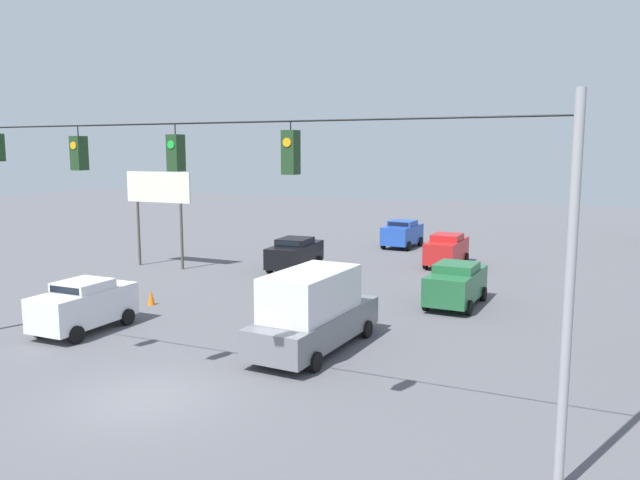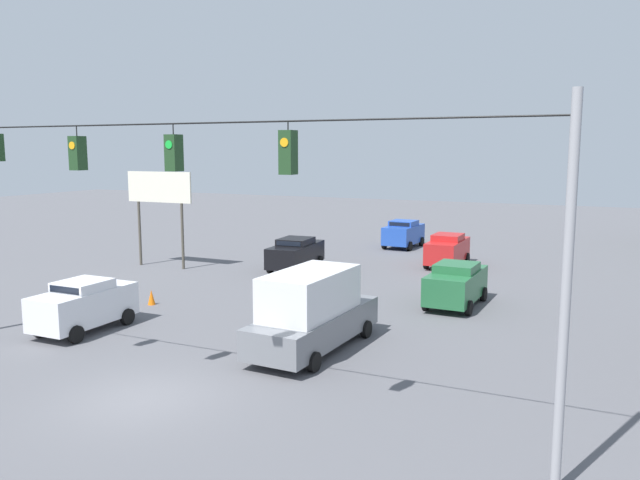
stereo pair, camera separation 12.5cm
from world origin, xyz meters
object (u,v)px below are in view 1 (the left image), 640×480
(sedan_green_oncoming_far, at_px, (456,283))
(sedan_black_withflow_far, at_px, (295,253))
(overhead_signal_span, at_px, (131,214))
(box_truck_grey_crossing_near, at_px, (313,311))
(sedan_white_parked_shoulder, at_px, (84,305))
(sedan_blue_withflow_deep, at_px, (402,233))
(traffic_cone_second, at_px, (108,310))
(roadside_billboard, at_px, (158,195))
(sedan_red_oncoming_deep, at_px, (447,249))
(traffic_cone_nearest, at_px, (65,325))
(traffic_cone_third, at_px, (151,297))

(sedan_green_oncoming_far, relative_size, sedan_black_withflow_far, 0.94)
(overhead_signal_span, distance_m, box_truck_grey_crossing_near, 7.58)
(overhead_signal_span, xyz_separation_m, sedan_white_parked_shoulder, (6.51, -4.55, -4.17))
(sedan_blue_withflow_deep, relative_size, traffic_cone_second, 5.80)
(sedan_green_oncoming_far, xyz_separation_m, sedan_blue_withflow_deep, (7.12, -15.09, 0.00))
(sedan_green_oncoming_far, height_order, roadside_billboard, roadside_billboard)
(sedan_red_oncoming_deep, relative_size, traffic_cone_nearest, 6.31)
(box_truck_grey_crossing_near, relative_size, traffic_cone_nearest, 9.30)
(traffic_cone_third, xyz_separation_m, roadside_billboard, (5.49, -7.49, 3.89))
(sedan_white_parked_shoulder, relative_size, traffic_cone_third, 5.99)
(box_truck_grey_crossing_near, bearing_deg, sedan_red_oncoming_deep, -91.65)
(sedan_green_oncoming_far, distance_m, roadside_billboard, 18.23)
(sedan_black_withflow_far, distance_m, traffic_cone_third, 10.25)
(sedan_blue_withflow_deep, distance_m, roadside_billboard, 17.27)
(sedan_red_oncoming_deep, bearing_deg, sedan_black_withflow_far, 32.16)
(roadside_billboard, bearing_deg, sedan_green_oncoming_far, 173.80)
(overhead_signal_span, distance_m, roadside_billboard, 20.48)
(sedan_black_withflow_far, height_order, sedan_red_oncoming_deep, sedan_red_oncoming_deep)
(sedan_blue_withflow_deep, bearing_deg, box_truck_grey_crossing_near, 99.78)
(sedan_black_withflow_far, relative_size, traffic_cone_third, 6.86)
(box_truck_grey_crossing_near, bearing_deg, traffic_cone_second, -0.84)
(sedan_white_parked_shoulder, height_order, roadside_billboard, roadside_billboard)
(sedan_black_withflow_far, distance_m, sedan_white_parked_shoulder, 14.38)
(overhead_signal_span, height_order, roadside_billboard, overhead_signal_span)
(sedan_red_oncoming_deep, height_order, traffic_cone_nearest, sedan_red_oncoming_deep)
(sedan_black_withflow_far, xyz_separation_m, box_truck_grey_crossing_near, (-7.14, 12.71, 0.42))
(sedan_red_oncoming_deep, distance_m, sedan_blue_withflow_deep, 7.37)
(sedan_white_parked_shoulder, relative_size, sedan_red_oncoming_deep, 0.95)
(sedan_black_withflow_far, distance_m, roadside_billboard, 8.64)
(sedan_green_oncoming_far, xyz_separation_m, traffic_cone_nearest, (12.41, 10.38, -0.65))
(sedan_red_oncoming_deep, bearing_deg, sedan_white_parked_shoulder, 63.79)
(sedan_black_withflow_far, height_order, roadside_billboard, roadside_billboard)
(sedan_blue_withflow_deep, bearing_deg, traffic_cone_second, 77.07)
(box_truck_grey_crossing_near, height_order, traffic_cone_third, box_truck_grey_crossing_near)
(sedan_black_withflow_far, relative_size, sedan_red_oncoming_deep, 1.09)
(sedan_red_oncoming_deep, xyz_separation_m, roadside_billboard, (15.24, 7.33, 3.23))
(sedan_red_oncoming_deep, relative_size, roadside_billboard, 0.77)
(overhead_signal_span, bearing_deg, traffic_cone_third, -52.04)
(sedan_white_parked_shoulder, bearing_deg, sedan_red_oncoming_deep, -116.21)
(sedan_blue_withflow_deep, bearing_deg, roadside_billboard, 50.83)
(sedan_black_withflow_far, bearing_deg, overhead_signal_span, 104.21)
(traffic_cone_nearest, distance_m, traffic_cone_second, 2.26)
(sedan_black_withflow_far, height_order, sedan_blue_withflow_deep, sedan_blue_withflow_deep)
(traffic_cone_second, bearing_deg, sedan_black_withflow_far, -99.95)
(roadside_billboard, bearing_deg, box_truck_grey_crossing_near, 145.35)
(box_truck_grey_crossing_near, xyz_separation_m, traffic_cone_second, (9.35, -0.14, -1.04))
(traffic_cone_nearest, bearing_deg, sedan_black_withflow_far, -98.31)
(traffic_cone_third, bearing_deg, roadside_billboard, -53.78)
(traffic_cone_nearest, relative_size, traffic_cone_second, 1.00)
(sedan_blue_withflow_deep, bearing_deg, traffic_cone_third, 75.79)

